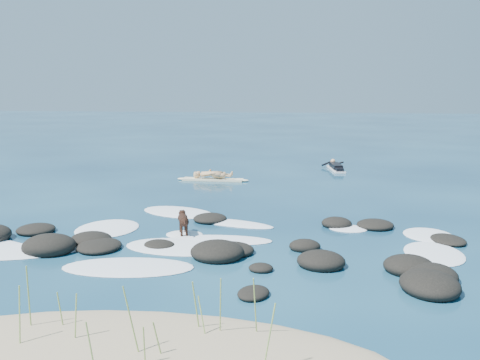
# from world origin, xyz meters

# --- Properties ---
(ground) EXTENTS (160.00, 160.00, 0.00)m
(ground) POSITION_xyz_m (0.00, 0.00, 0.00)
(ground) COLOR #0A2642
(ground) RESTS_ON ground
(dune_grass) EXTENTS (4.30, 1.98, 1.22)m
(dune_grass) POSITION_xyz_m (0.14, -7.70, 0.62)
(dune_grass) COLOR #85A650
(dune_grass) RESTS_ON ground
(reef_rocks) EXTENTS (14.53, 7.28, 0.62)m
(reef_rocks) POSITION_xyz_m (0.12, -2.15, 0.11)
(reef_rocks) COLOR black
(reef_rocks) RESTS_ON ground
(breaking_foam) EXTENTS (15.11, 7.98, 0.12)m
(breaking_foam) POSITION_xyz_m (-1.32, -1.12, 0.01)
(breaking_foam) COLOR white
(breaking_foam) RESTS_ON ground
(standing_surfer_rig) EXTENTS (3.40, 0.68, 1.94)m
(standing_surfer_rig) POSITION_xyz_m (-1.79, 8.83, 0.76)
(standing_surfer_rig) COLOR #FAF3C8
(standing_surfer_rig) RESTS_ON ground
(paddling_surfer_rig) EXTENTS (1.22, 2.76, 0.48)m
(paddling_surfer_rig) POSITION_xyz_m (4.05, 12.90, 0.16)
(paddling_surfer_rig) COLOR white
(paddling_surfer_rig) RESTS_ON ground
(dog) EXTENTS (0.51, 1.09, 0.71)m
(dog) POSITION_xyz_m (-0.94, -0.54, 0.47)
(dog) COLOR black
(dog) RESTS_ON ground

